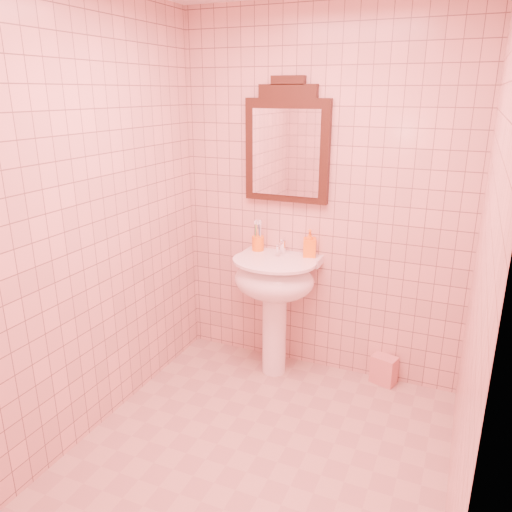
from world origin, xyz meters
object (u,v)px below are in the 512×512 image
at_px(pedestal_sink, 274,287).
at_px(towel, 384,370).
at_px(toothbrush_cup, 258,243).
at_px(soap_dispenser, 310,243).
at_px(mirror, 287,145).

xyz_separation_m(pedestal_sink, towel, (0.76, 0.17, -0.56)).
bearing_deg(towel, toothbrush_cup, -178.74).
relative_size(soap_dispenser, towel, 0.94).
bearing_deg(soap_dispenser, toothbrush_cup, 164.81).
xyz_separation_m(pedestal_sink, mirror, (-0.00, 0.20, 0.94)).
distance_m(toothbrush_cup, soap_dispenser, 0.38).
distance_m(mirror, towel, 1.69).
height_order(mirror, towel, mirror).
relative_size(pedestal_sink, towel, 4.28).
bearing_deg(soap_dispenser, pedestal_sink, -157.08).
height_order(mirror, toothbrush_cup, mirror).
bearing_deg(pedestal_sink, soap_dispenser, 40.76).
bearing_deg(mirror, pedestal_sink, -90.00).
xyz_separation_m(pedestal_sink, soap_dispenser, (0.19, 0.17, 0.30)).
height_order(pedestal_sink, toothbrush_cup, toothbrush_cup).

